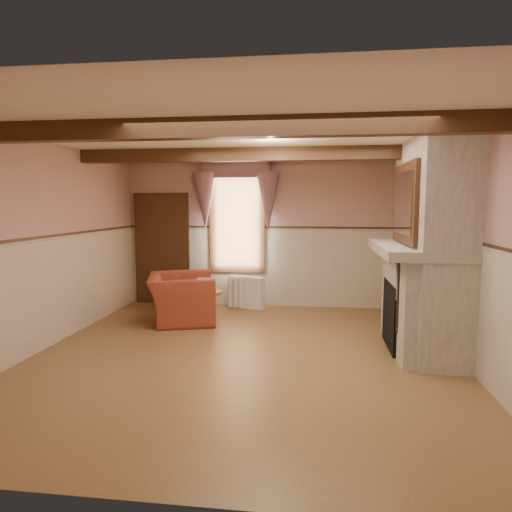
# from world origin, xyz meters

# --- Properties ---
(floor) EXTENTS (5.50, 6.00, 0.01)m
(floor) POSITION_xyz_m (0.00, 0.00, 0.00)
(floor) COLOR brown
(floor) RESTS_ON ground
(ceiling) EXTENTS (5.50, 6.00, 0.01)m
(ceiling) POSITION_xyz_m (0.00, 0.00, 2.80)
(ceiling) COLOR silver
(ceiling) RESTS_ON wall_back
(wall_back) EXTENTS (5.50, 0.02, 2.80)m
(wall_back) POSITION_xyz_m (0.00, 3.00, 1.40)
(wall_back) COLOR tan
(wall_back) RESTS_ON floor
(wall_front) EXTENTS (5.50, 0.02, 2.80)m
(wall_front) POSITION_xyz_m (0.00, -3.00, 1.40)
(wall_front) COLOR tan
(wall_front) RESTS_ON floor
(wall_left) EXTENTS (0.02, 6.00, 2.80)m
(wall_left) POSITION_xyz_m (-2.75, 0.00, 1.40)
(wall_left) COLOR tan
(wall_left) RESTS_ON floor
(wall_right) EXTENTS (0.02, 6.00, 2.80)m
(wall_right) POSITION_xyz_m (2.75, 0.00, 1.40)
(wall_right) COLOR tan
(wall_right) RESTS_ON floor
(wainscot) EXTENTS (5.50, 6.00, 1.50)m
(wainscot) POSITION_xyz_m (0.00, 0.00, 0.75)
(wainscot) COLOR beige
(wainscot) RESTS_ON floor
(chair_rail) EXTENTS (5.50, 6.00, 0.08)m
(chair_rail) POSITION_xyz_m (0.00, 0.00, 1.50)
(chair_rail) COLOR black
(chair_rail) RESTS_ON wainscot
(firebox) EXTENTS (0.20, 0.95, 0.90)m
(firebox) POSITION_xyz_m (2.00, 0.60, 0.45)
(firebox) COLOR black
(firebox) RESTS_ON floor
(armchair) EXTENTS (1.37, 1.47, 0.79)m
(armchair) POSITION_xyz_m (-1.31, 1.59, 0.39)
(armchair) COLOR maroon
(armchair) RESTS_ON floor
(side_table) EXTENTS (0.74, 0.74, 0.55)m
(side_table) POSITION_xyz_m (-0.89, 1.45, 0.28)
(side_table) COLOR brown
(side_table) RESTS_ON floor
(book_stack) EXTENTS (0.30, 0.35, 0.20)m
(book_stack) POSITION_xyz_m (-0.87, 1.43, 0.65)
(book_stack) COLOR #B7AD8C
(book_stack) RESTS_ON side_table
(radiator) EXTENTS (0.72, 0.40, 0.60)m
(radiator) POSITION_xyz_m (-0.38, 2.70, 0.30)
(radiator) COLOR white
(radiator) RESTS_ON floor
(bowl) EXTENTS (0.33, 0.33, 0.08)m
(bowl) POSITION_xyz_m (2.24, 0.51, 1.46)
(bowl) COLOR brown
(bowl) RESTS_ON mantel
(mantel_clock) EXTENTS (0.14, 0.24, 0.20)m
(mantel_clock) POSITION_xyz_m (2.24, 1.33, 1.52)
(mantel_clock) COLOR #311C0D
(mantel_clock) RESTS_ON mantel
(oil_lamp) EXTENTS (0.11, 0.11, 0.28)m
(oil_lamp) POSITION_xyz_m (2.24, 0.87, 1.56)
(oil_lamp) COLOR #B77733
(oil_lamp) RESTS_ON mantel
(candle_red) EXTENTS (0.06, 0.06, 0.16)m
(candle_red) POSITION_xyz_m (2.24, -0.16, 1.50)
(candle_red) COLOR #B01C15
(candle_red) RESTS_ON mantel
(jar_yellow) EXTENTS (0.06, 0.06, 0.12)m
(jar_yellow) POSITION_xyz_m (2.24, -0.05, 1.48)
(jar_yellow) COLOR gold
(jar_yellow) RESTS_ON mantel
(fireplace) EXTENTS (0.85, 2.00, 2.80)m
(fireplace) POSITION_xyz_m (2.42, 0.60, 1.40)
(fireplace) COLOR gray
(fireplace) RESTS_ON floor
(mantel) EXTENTS (1.05, 2.05, 0.12)m
(mantel) POSITION_xyz_m (2.24, 0.60, 1.36)
(mantel) COLOR gray
(mantel) RESTS_ON fireplace
(overmantel_mirror) EXTENTS (0.06, 1.44, 1.04)m
(overmantel_mirror) POSITION_xyz_m (2.06, 0.60, 1.97)
(overmantel_mirror) COLOR silver
(overmantel_mirror) RESTS_ON fireplace
(door) EXTENTS (1.10, 0.10, 2.10)m
(door) POSITION_xyz_m (-2.10, 2.94, 1.05)
(door) COLOR black
(door) RESTS_ON floor
(window) EXTENTS (1.06, 0.08, 2.02)m
(window) POSITION_xyz_m (-0.60, 2.97, 1.65)
(window) COLOR white
(window) RESTS_ON wall_back
(window_drapes) EXTENTS (1.30, 0.14, 1.40)m
(window_drapes) POSITION_xyz_m (-0.60, 2.88, 2.25)
(window_drapes) COLOR gray
(window_drapes) RESTS_ON wall_back
(ceiling_beam_front) EXTENTS (5.50, 0.18, 0.20)m
(ceiling_beam_front) POSITION_xyz_m (0.00, -1.20, 2.70)
(ceiling_beam_front) COLOR black
(ceiling_beam_front) RESTS_ON ceiling
(ceiling_beam_back) EXTENTS (5.50, 0.18, 0.20)m
(ceiling_beam_back) POSITION_xyz_m (0.00, 1.20, 2.70)
(ceiling_beam_back) COLOR black
(ceiling_beam_back) RESTS_ON ceiling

